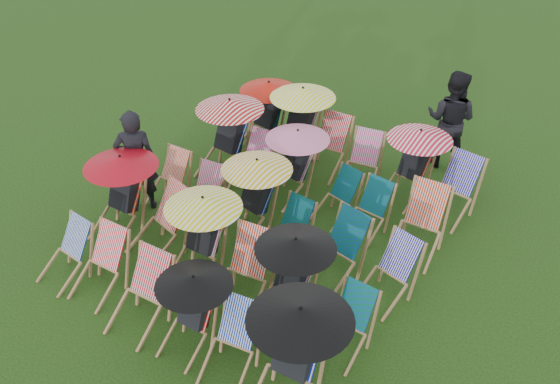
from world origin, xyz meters
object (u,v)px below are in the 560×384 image
Objects in this scene: person_left at (136,161)px; deckchair_0 at (64,253)px; deckchair_5 at (291,355)px; person_rear at (451,120)px; deckchair_29 at (453,189)px.

deckchair_0 is at bearing 60.33° from person_left.
deckchair_0 is 0.47× the size of person_left.
person_rear reaches higher than deckchair_5.
deckchair_29 is 0.53× the size of person_rear.
person_rear is at bearing 65.19° from deckchair_0.
deckchair_5 is 1.44× the size of deckchair_29.
person_left is (-4.29, 1.68, 0.15)m from deckchair_5.
person_rear reaches higher than deckchair_29.
person_left is 5.59m from person_rear.
deckchair_29 is (3.90, 4.73, 0.07)m from deckchair_0.
deckchair_5 is 4.61m from person_left.
deckchair_5 reaches higher than deckchair_0.
person_rear is (3.17, 6.14, 0.51)m from deckchair_0.
deckchair_29 reaches higher than deckchair_0.
deckchair_5 is 4.56m from deckchair_29.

